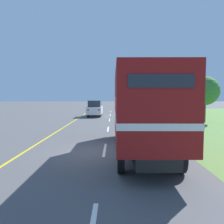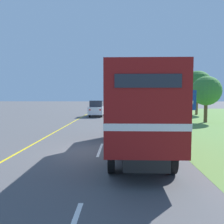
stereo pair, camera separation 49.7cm
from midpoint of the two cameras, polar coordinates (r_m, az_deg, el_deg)
The scene contains 12 objects.
ground_plane at distance 10.36m, azimuth -3.39°, elevation -10.24°, with size 200.00×200.00×0.00m, color #515154.
edge_line_yellow at distance 21.15m, azimuth -11.58°, elevation -2.93°, with size 0.12×51.08×0.01m, color yellow.
centre_dash_near at distance 10.69m, azimuth -3.27°, elevation -9.78°, with size 0.12×2.60×0.01m, color white.
centre_dash_mid_a at distance 17.16m, azimuth -1.88°, elevation -4.48°, with size 0.12×2.60×0.01m, color white.
centre_dash_mid_b at distance 23.70m, azimuth -1.26°, elevation -2.09°, with size 0.12×2.60×0.01m, color white.
centre_dash_far at distance 30.27m, azimuth -0.91°, elevation -0.74°, with size 0.12×2.60×0.01m, color white.
centre_dash_farthest at distance 36.85m, azimuth -0.69°, elevation 0.13°, with size 0.12×2.60×0.01m, color white.
horse_trailer_truck at distance 9.79m, azimuth 6.21°, elevation 0.78°, with size 2.35×8.57×3.59m.
lead_car_white at distance 28.09m, azimuth -4.99°, elevation 0.94°, with size 1.80×4.33×2.04m.
highway_sign at distance 18.93m, azimuth 17.23°, elevation 2.23°, with size 2.25×0.09×3.08m.
roadside_tree_near at distance 23.41m, azimuth 22.46°, elevation 5.08°, with size 2.86×2.86×4.54m.
roadside_tree_mid at distance 32.72m, azimuth 20.27°, elevation 6.54°, with size 3.96×3.96×6.09m.
Camera 1 is at (0.41, -10.02, 2.57)m, focal length 35.00 mm.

